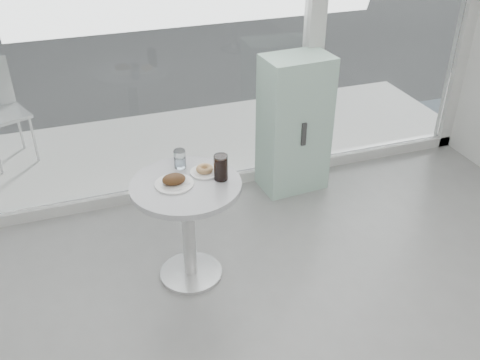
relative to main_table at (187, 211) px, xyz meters
name	(u,v)px	position (x,y,z in m)	size (l,w,h in m)	color
main_table	(187,211)	(0.00, 0.00, 0.00)	(0.72, 0.72, 0.77)	silver
patio_deck	(191,143)	(0.50, 1.90, -0.53)	(5.60, 1.60, 0.05)	silver
mint_cabinet	(294,125)	(1.16, 0.88, 0.05)	(0.58, 0.41, 1.20)	#A4D2BE
plate_fritter	(175,181)	(-0.07, 0.01, 0.25)	(0.25, 0.25, 0.07)	white
plate_donut	(205,170)	(0.15, 0.08, 0.24)	(0.19, 0.19, 0.05)	white
water_tumbler_a	(180,160)	(0.02, 0.21, 0.28)	(0.08, 0.08, 0.13)	white
water_tumbler_b	(180,158)	(0.02, 0.24, 0.27)	(0.07, 0.07, 0.11)	white
cola_glass	(221,168)	(0.23, -0.03, 0.30)	(0.09, 0.09, 0.17)	white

